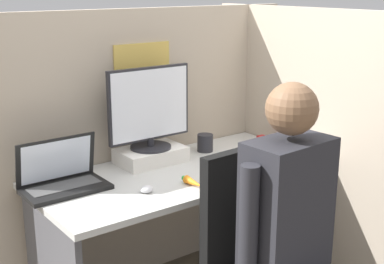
# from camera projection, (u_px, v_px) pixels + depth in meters

# --- Properties ---
(cubicle_panel_back) EXTENTS (1.98, 0.05, 1.51)m
(cubicle_panel_back) POSITION_uv_depth(u_px,v_px,m) (143.00, 146.00, 2.97)
(cubicle_panel_back) COLOR tan
(cubicle_panel_back) RESTS_ON ground
(cubicle_panel_right) EXTENTS (0.04, 1.32, 1.51)m
(cubicle_panel_right) POSITION_uv_depth(u_px,v_px,m) (296.00, 141.00, 3.08)
(cubicle_panel_right) COLOR tan
(cubicle_panel_right) RESTS_ON ground
(desk) EXTENTS (1.48, 0.68, 0.72)m
(desk) POSITION_uv_depth(u_px,v_px,m) (182.00, 202.00, 2.74)
(desk) COLOR #B7B7B2
(desk) RESTS_ON ground
(paper_box) EXTENTS (0.35, 0.23, 0.08)m
(paper_box) POSITION_uv_depth(u_px,v_px,m) (151.00, 155.00, 2.81)
(paper_box) COLOR white
(paper_box) RESTS_ON desk
(monitor) EXTENTS (0.47, 0.22, 0.43)m
(monitor) POSITION_uv_depth(u_px,v_px,m) (150.00, 109.00, 2.75)
(monitor) COLOR #232328
(monitor) RESTS_ON paper_box
(laptop) EXTENTS (0.38, 0.22, 0.23)m
(laptop) POSITION_uv_depth(u_px,v_px,m) (63.00, 180.00, 2.44)
(laptop) COLOR black
(laptop) RESTS_ON desk
(mouse) EXTENTS (0.06, 0.05, 0.03)m
(mouse) POSITION_uv_depth(u_px,v_px,m) (147.00, 189.00, 2.41)
(mouse) COLOR silver
(mouse) RESTS_ON desk
(stapler) EXTENTS (0.05, 0.13, 0.04)m
(stapler) POSITION_uv_depth(u_px,v_px,m) (267.00, 141.00, 3.12)
(stapler) COLOR #A31919
(stapler) RESTS_ON desk
(carrot_toy) EXTENTS (0.04, 0.16, 0.04)m
(carrot_toy) POSITION_uv_depth(u_px,v_px,m) (194.00, 183.00, 2.47)
(carrot_toy) COLOR orange
(carrot_toy) RESTS_ON desk
(person) EXTENTS (0.48, 0.42, 1.29)m
(person) POSITION_uv_depth(u_px,v_px,m) (295.00, 228.00, 2.01)
(person) COLOR #282D4C
(person) RESTS_ON ground
(coffee_mug) EXTENTS (0.09, 0.09, 0.10)m
(coffee_mug) POSITION_uv_depth(u_px,v_px,m) (205.00, 143.00, 2.99)
(coffee_mug) COLOR #232328
(coffee_mug) RESTS_ON desk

